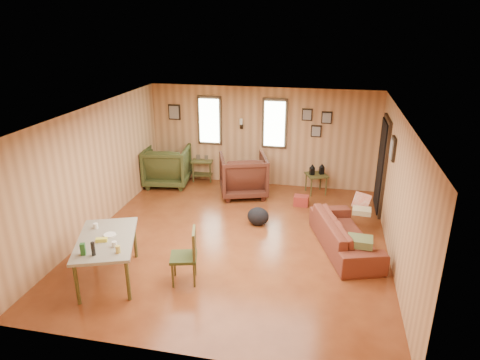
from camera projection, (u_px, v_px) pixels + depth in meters
The scene contains 11 objects.
room at pixel (248, 175), 7.82m from camera, with size 5.54×6.04×2.44m.
sofa at pixel (346, 229), 7.58m from camera, with size 1.98×0.58×0.78m, color maroon.
recliner_brown at pixel (243, 173), 9.88m from camera, with size 1.04×0.97×1.07m, color #431E14.
recliner_green at pixel (167, 164), 10.52m from camera, with size 1.04×0.97×1.07m, color #363F1C.
end_table at pixel (203, 166), 10.87m from camera, with size 0.58×0.53×0.67m.
side_table at pixel (317, 173), 9.99m from camera, with size 0.60×0.60×0.73m.
cooler at pixel (301, 201), 9.45m from camera, with size 0.32×0.24×0.23m.
backpack at pixel (258, 216), 8.53m from camera, with size 0.52×0.45×0.37m.
sofa_pillows at pixel (361, 222), 7.59m from camera, with size 0.49×1.74×0.36m.
dining_table at pixel (106, 242), 6.59m from camera, with size 1.28×1.61×0.92m.
dining_chair at pixel (188, 253), 6.59m from camera, with size 0.50×0.50×0.90m.
Camera 1 is at (1.55, -6.94, 3.90)m, focal length 32.00 mm.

